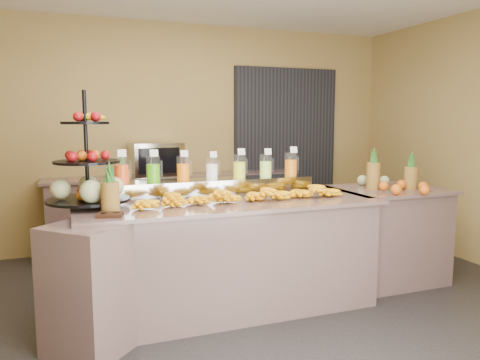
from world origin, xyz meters
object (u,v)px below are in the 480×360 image
condiment_caddy (110,215)px  pitcher_tray (212,187)px  right_fruit_pile (398,182)px  oven_warmer (156,159)px  fruit_stand (93,177)px  banana_heap (240,194)px

condiment_caddy → pitcher_tray: bearing=33.2°
right_fruit_pile → oven_warmer: (-1.92, 2.02, 0.12)m
pitcher_tray → condiment_caddy: 1.12m
condiment_caddy → oven_warmer: 2.41m
fruit_stand → condiment_caddy: bearing=-64.4°
fruit_stand → condiment_caddy: size_ratio=5.28×
pitcher_tray → banana_heap: (0.13, -0.36, -0.01)m
fruit_stand → right_fruit_pile: size_ratio=1.81×
pitcher_tray → oven_warmer: 1.68m
pitcher_tray → condiment_caddy: (-0.94, -0.62, -0.06)m
banana_heap → condiment_caddy: size_ratio=10.73×
right_fruit_pile → oven_warmer: 2.79m
fruit_stand → right_fruit_pile: (2.75, -0.21, -0.14)m
banana_heap → right_fruit_pile: size_ratio=3.68×
right_fruit_pile → pitcher_tray: bearing=168.6°
pitcher_tray → banana_heap: 0.38m
pitcher_tray → fruit_stand: size_ratio=2.06×
banana_heap → right_fruit_pile: (1.60, 0.01, 0.02)m
pitcher_tray → right_fruit_pile: bearing=-11.4°
banana_heap → pitcher_tray: bearing=110.4°
condiment_caddy → oven_warmer: oven_warmer is taller
condiment_caddy → right_fruit_pile: 2.69m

